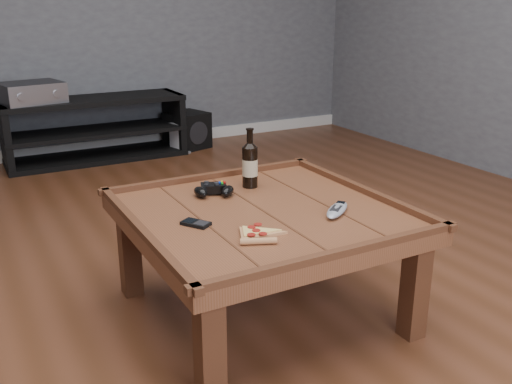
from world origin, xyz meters
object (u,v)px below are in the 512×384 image
game_console (178,140)px  smartphone (196,223)px  remote_control (337,210)px  av_receiver (31,92)px  coffee_table (263,225)px  subwoofer (187,130)px  game_controller (214,190)px  pizza_slice (257,234)px  beer_bottle (250,164)px  media_console (95,129)px

game_console → smartphone: bearing=-126.3°
remote_control → av_receiver: (-0.68, 2.91, 0.11)m
coffee_table → game_console: coffee_table is taller
remote_control → subwoofer: bearing=130.8°
remote_control → game_console: remote_control is taller
av_receiver → smartphone: bearing=-97.7°
smartphone → game_console: smartphone is taller
game_controller → av_receiver: (-0.36, 2.49, 0.10)m
pizza_slice → av_receiver: av_receiver is taller
beer_bottle → subwoofer: beer_bottle is taller
game_console → beer_bottle: bearing=-120.1°
pizza_slice → smartphone: 0.24m
coffee_table → av_receiver: 2.79m
pizza_slice → remote_control: remote_control is taller
media_console → remote_control: (0.24, -2.91, 0.22)m
media_console → coffee_table: bearing=-90.0°
remote_control → media_console: bearing=146.1°
game_controller → subwoofer: bearing=91.8°
pizza_slice → av_receiver: (-0.31, 2.96, 0.12)m
beer_bottle → smartphone: size_ratio=2.20×
pizza_slice → remote_control: bearing=30.8°
game_console → coffee_table: bearing=-120.7°
beer_bottle → game_controller: (-0.19, -0.03, -0.08)m
pizza_slice → smartphone: pizza_slice is taller
game_controller → game_console: (0.75, 2.38, -0.36)m
av_receiver → subwoofer: av_receiver is taller
smartphone → game_controller: bearing=21.7°
media_console → beer_bottle: 2.48m
subwoofer → game_console: size_ratio=1.57×
remote_control → av_receiver: bearing=154.8°
remote_control → game_console: bearing=133.0°
beer_bottle → smartphone: beer_bottle is taller
pizza_slice → game_console: bearing=97.7°
game_console → subwoofer: bearing=25.8°
pizza_slice → game_controller: bearing=107.0°
coffee_table → av_receiver: av_receiver is taller
coffee_table → pizza_slice: size_ratio=4.00×
beer_bottle → pizza_slice: beer_bottle is taller
coffee_table → media_console: (0.00, 2.75, -0.15)m
coffee_table → pizza_slice: coffee_table is taller
subwoofer → coffee_table: bearing=-122.7°
game_console → remote_control: bearing=-115.3°
beer_bottle → smartphone: bearing=-141.6°
beer_bottle → subwoofer: (0.69, 2.47, -0.40)m
subwoofer → beer_bottle: bearing=-122.3°
av_receiver → game_console: (1.10, -0.11, -0.46)m
coffee_table → smartphone: bearing=-176.7°
game_controller → remote_control: game_controller is taller
coffee_table → subwoofer: bearing=74.0°
subwoofer → av_receiver: bearing=164.0°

